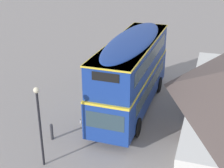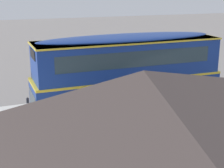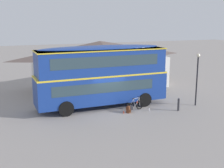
# 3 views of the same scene
# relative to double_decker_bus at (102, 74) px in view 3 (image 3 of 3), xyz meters

# --- Properties ---
(ground_plane) EXTENTS (120.00, 120.00, 0.00)m
(ground_plane) POSITION_rel_double_decker_bus_xyz_m (0.16, -1.13, -2.64)
(ground_plane) COLOR gray
(double_decker_bus) EXTENTS (10.18, 2.82, 4.79)m
(double_decker_bus) POSITION_rel_double_decker_bus_xyz_m (0.00, 0.00, 0.00)
(double_decker_bus) COLOR black
(double_decker_bus) RESTS_ON ground
(touring_bicycle) EXTENTS (1.68, 0.79, 0.99)m
(touring_bicycle) POSITION_rel_double_decker_bus_xyz_m (1.91, -1.86, -2.27)
(touring_bicycle) COLOR black
(touring_bicycle) RESTS_ON ground
(backpack_on_ground) EXTENTS (0.39, 0.37, 0.54)m
(backpack_on_ground) POSITION_rel_double_decker_bus_xyz_m (1.33, -2.15, -2.36)
(backpack_on_ground) COLOR #592D19
(backpack_on_ground) RESTS_ON ground
(water_bottle_clear_plastic) EXTENTS (0.07, 0.07, 0.25)m
(water_bottle_clear_plastic) POSITION_rel_double_decker_bus_xyz_m (2.95, -2.27, -2.53)
(water_bottle_clear_plastic) COLOR silver
(water_bottle_clear_plastic) RESTS_ON ground
(water_bottle_red_squeeze) EXTENTS (0.07, 0.07, 0.22)m
(water_bottle_red_squeeze) POSITION_rel_double_decker_bus_xyz_m (0.91, -2.19, -2.54)
(water_bottle_red_squeeze) COLOR #D84C33
(water_bottle_red_squeeze) RESTS_ON ground
(pub_building) EXTENTS (13.27, 6.47, 4.62)m
(pub_building) POSITION_rel_double_decker_bus_xyz_m (2.18, 6.69, -0.28)
(pub_building) COLOR silver
(pub_building) RESTS_ON ground
(street_lamp) EXTENTS (0.28, 0.28, 4.14)m
(street_lamp) POSITION_rel_double_decker_bus_xyz_m (7.10, -2.28, -0.05)
(street_lamp) COLOR black
(street_lamp) RESTS_ON ground
(kerb_bollard) EXTENTS (0.16, 0.16, 0.97)m
(kerb_bollard) POSITION_rel_double_decker_bus_xyz_m (5.02, -3.02, -2.15)
(kerb_bollard) COLOR #333338
(kerb_bollard) RESTS_ON ground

